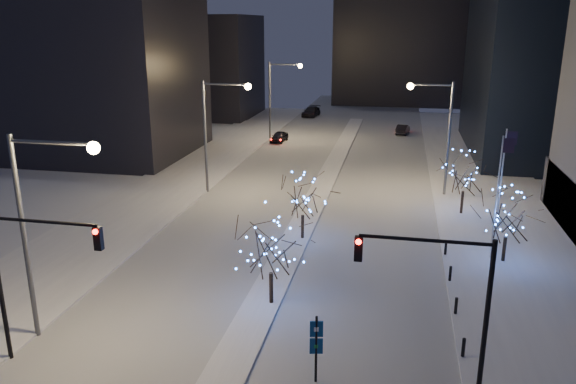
% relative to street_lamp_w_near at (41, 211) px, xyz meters
% --- Properties ---
extents(road, '(20.00, 130.00, 0.02)m').
position_rel_street_lamp_w_near_xyz_m(road, '(8.94, 33.00, -6.49)').
color(road, '#A9ADB7').
rests_on(road, ground).
extents(median, '(2.00, 80.00, 0.15)m').
position_rel_street_lamp_w_near_xyz_m(median, '(8.94, 28.00, -6.42)').
color(median, silver).
rests_on(median, ground).
extents(east_sidewalk, '(10.00, 90.00, 0.15)m').
position_rel_street_lamp_w_near_xyz_m(east_sidewalk, '(23.94, 18.00, -6.42)').
color(east_sidewalk, silver).
rests_on(east_sidewalk, ground).
extents(west_sidewalk, '(8.00, 90.00, 0.15)m').
position_rel_street_lamp_w_near_xyz_m(west_sidewalk, '(-5.06, 18.00, -6.42)').
color(west_sidewalk, silver).
rests_on(west_sidewalk, ground).
extents(filler_west_near, '(22.00, 18.00, 24.00)m').
position_rel_street_lamp_w_near_xyz_m(filler_west_near, '(-19.06, 38.00, 5.50)').
color(filler_west_near, black).
rests_on(filler_west_near, ground).
extents(filler_west_far, '(18.00, 16.00, 16.00)m').
position_rel_street_lamp_w_near_xyz_m(filler_west_far, '(-17.06, 68.00, 1.50)').
color(filler_west_far, black).
rests_on(filler_west_far, ground).
extents(street_lamp_w_near, '(4.40, 0.56, 10.00)m').
position_rel_street_lamp_w_near_xyz_m(street_lamp_w_near, '(0.00, 0.00, 0.00)').
color(street_lamp_w_near, '#595E66').
rests_on(street_lamp_w_near, ground).
extents(street_lamp_w_mid, '(4.40, 0.56, 10.00)m').
position_rel_street_lamp_w_near_xyz_m(street_lamp_w_mid, '(0.00, 25.00, 0.00)').
color(street_lamp_w_mid, '#595E66').
rests_on(street_lamp_w_mid, ground).
extents(street_lamp_w_far, '(4.40, 0.56, 10.00)m').
position_rel_street_lamp_w_near_xyz_m(street_lamp_w_far, '(0.00, 50.00, 0.00)').
color(street_lamp_w_far, '#595E66').
rests_on(street_lamp_w_far, ground).
extents(street_lamp_east, '(3.90, 0.56, 10.00)m').
position_rel_street_lamp_w_near_xyz_m(street_lamp_east, '(19.02, 28.00, -0.05)').
color(street_lamp_east, '#595E66').
rests_on(street_lamp_east, ground).
extents(traffic_signal_west, '(5.26, 0.43, 7.00)m').
position_rel_street_lamp_w_near_xyz_m(traffic_signal_west, '(0.50, -2.00, -1.74)').
color(traffic_signal_west, black).
rests_on(traffic_signal_west, ground).
extents(traffic_signal_east, '(5.26, 0.43, 7.00)m').
position_rel_street_lamp_w_near_xyz_m(traffic_signal_east, '(17.88, -1.00, -1.74)').
color(traffic_signal_east, black).
rests_on(traffic_signal_east, ground).
extents(flagpoles, '(1.35, 2.60, 8.00)m').
position_rel_street_lamp_w_near_xyz_m(flagpoles, '(22.30, 15.25, -1.70)').
color(flagpoles, silver).
rests_on(flagpoles, east_sidewalk).
extents(bollards, '(0.16, 12.16, 0.90)m').
position_rel_street_lamp_w_near_xyz_m(bollards, '(19.14, 8.00, -5.90)').
color(bollards, black).
rests_on(bollards, east_sidewalk).
extents(car_near, '(1.98, 4.12, 1.36)m').
position_rel_street_lamp_w_near_xyz_m(car_near, '(0.56, 48.24, -5.82)').
color(car_near, black).
rests_on(car_near, ground).
extents(car_mid, '(2.03, 4.21, 1.33)m').
position_rel_street_lamp_w_near_xyz_m(car_mid, '(16.16, 56.92, -5.83)').
color(car_mid, black).
rests_on(car_mid, ground).
extents(car_far, '(2.72, 5.53, 1.55)m').
position_rel_street_lamp_w_near_xyz_m(car_far, '(1.26, 69.86, -5.73)').
color(car_far, black).
rests_on(car_far, ground).
extents(holiday_tree_median_near, '(4.04, 4.04, 4.99)m').
position_rel_street_lamp_w_near_xyz_m(holiday_tree_median_near, '(9.44, 5.31, -3.14)').
color(holiday_tree_median_near, black).
rests_on(holiday_tree_median_near, median).
extents(holiday_tree_median_far, '(3.77, 3.77, 4.61)m').
position_rel_street_lamp_w_near_xyz_m(holiday_tree_median_far, '(9.44, 15.10, -3.35)').
color(holiday_tree_median_far, black).
rests_on(holiday_tree_median_far, median).
extents(holiday_tree_plaza_near, '(4.92, 4.92, 4.66)m').
position_rel_street_lamp_w_near_xyz_m(holiday_tree_plaza_near, '(22.68, 13.68, -3.38)').
color(holiday_tree_plaza_near, black).
rests_on(holiday_tree_plaza_near, east_sidewalk).
extents(holiday_tree_plaza_far, '(4.56, 4.56, 4.98)m').
position_rel_street_lamp_w_near_xyz_m(holiday_tree_plaza_far, '(20.93, 22.92, -3.10)').
color(holiday_tree_plaza_far, black).
rests_on(holiday_tree_plaza_far, east_sidewalk).
extents(wayfinding_sign, '(0.56, 0.19, 3.12)m').
position_rel_street_lamp_w_near_xyz_m(wayfinding_sign, '(12.84, -1.00, -4.58)').
color(wayfinding_sign, black).
rests_on(wayfinding_sign, ground).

